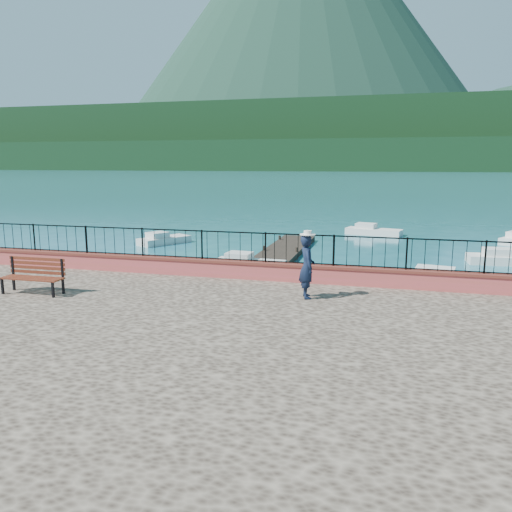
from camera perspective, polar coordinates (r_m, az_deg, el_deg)
The scene contains 16 objects.
ground at distance 13.28m, azimuth -1.54°, elevation -11.41°, with size 2000.00×2000.00×0.00m, color #19596B.
promenade at distance 8.06m, azimuth -14.70°, elevation -22.66°, with size 30.00×20.00×1.20m, color #332821.
parapet at distance 16.27m, azimuth 2.11°, elevation -1.76°, with size 28.00×0.46×0.58m, color #C1454F.
railing at distance 16.12m, azimuth 2.13°, elevation 0.89°, with size 27.00×0.05×0.95m, color black.
dock at distance 24.90m, azimuth 1.82°, elevation -0.55°, with size 2.00×16.00×0.30m, color #2D231C.
far_forest at distance 311.84m, azimuth 14.48°, elevation 11.05°, with size 900.00×60.00×18.00m, color black.
foothills at distance 372.20m, azimuth 14.67°, elevation 12.93°, with size 900.00×120.00×44.00m, color black.
volcano at distance 745.75m, azimuth 5.35°, elevation 24.97°, with size 560.00×560.00×380.00m, color #142D23.
park_bench at distance 16.00m, azimuth -24.09°, elevation -2.85°, with size 1.86×0.63×1.03m.
person at distance 14.09m, azimuth 5.85°, elevation -1.21°, with size 0.66×0.43×1.80m, color black.
hat at distance 13.92m, azimuth 5.93°, elevation 2.67°, with size 0.44×0.44×0.12m, color white.
boat_0 at distance 23.59m, azimuth -0.78°, elevation -0.56°, with size 3.34×1.30×0.80m, color silver.
boat_1 at distance 21.61m, azimuth 21.44°, elevation -2.35°, with size 4.28×1.30×0.80m, color silver.
boat_2 at distance 27.82m, azimuth 27.24°, elevation -0.03°, with size 4.14×1.30×0.80m, color silver.
boat_3 at distance 31.49m, azimuth -10.45°, elevation 2.10°, with size 3.25×1.30×0.80m, color silver.
boat_4 at distance 35.90m, azimuth 13.33°, elevation 3.02°, with size 3.80×1.30×0.80m, color silver.
Camera 1 is at (3.49, -11.80, 4.98)m, focal length 35.00 mm.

